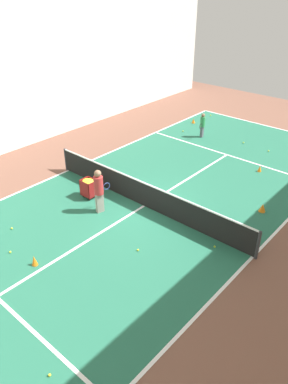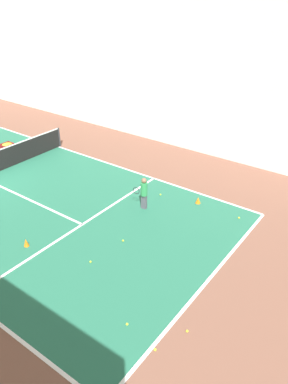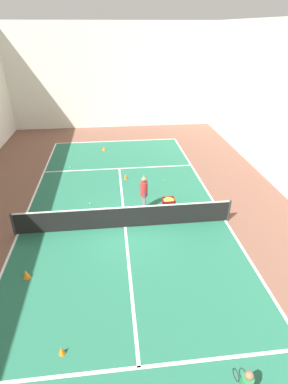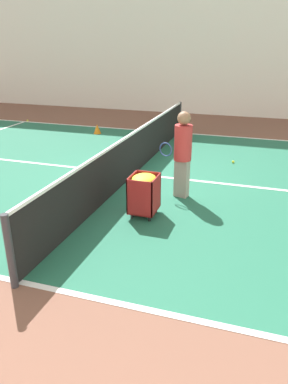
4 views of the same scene
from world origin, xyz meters
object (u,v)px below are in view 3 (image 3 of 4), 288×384
(coach_at_net, at_px, (144,191))
(training_cone_1, at_px, (126,176))
(ball_cart, at_px, (169,203))
(training_cone_0, at_px, (104,149))
(tennis_net, at_px, (125,217))

(coach_at_net, xyz_separation_m, training_cone_1, (-0.67, 3.35, -0.81))
(ball_cart, height_order, training_cone_0, ball_cart)
(tennis_net, height_order, coach_at_net, coach_at_net)
(tennis_net, relative_size, coach_at_net, 5.43)
(tennis_net, relative_size, ball_cart, 11.98)
(coach_at_net, xyz_separation_m, training_cone_0, (-1.92, 8.04, -0.85))
(coach_at_net, bearing_deg, tennis_net, -22.13)
(training_cone_1, bearing_deg, training_cone_0, 104.87)
(coach_at_net, height_order, ball_cart, coach_at_net)
(ball_cart, relative_size, training_cone_0, 2.86)
(coach_at_net, relative_size, training_cone_1, 5.08)
(ball_cart, bearing_deg, training_cone_0, 109.57)
(coach_at_net, distance_m, training_cone_1, 3.51)
(coach_at_net, distance_m, ball_cart, 1.25)
(ball_cart, relative_size, training_cone_1, 2.30)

